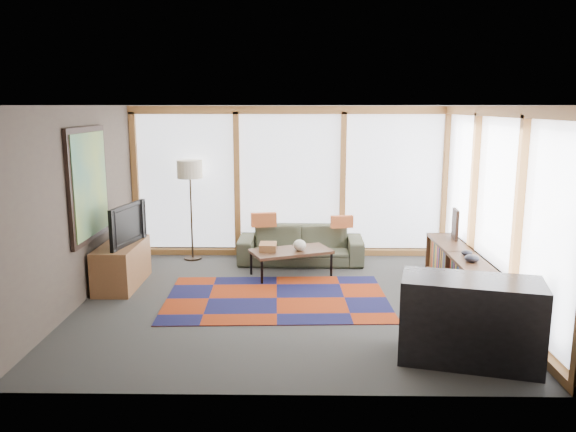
{
  "coord_description": "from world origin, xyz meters",
  "views": [
    {
      "loc": [
        0.12,
        -7.21,
        2.59
      ],
      "look_at": [
        0.0,
        0.4,
        1.1
      ],
      "focal_mm": 35.0,
      "sensor_mm": 36.0,
      "label": 1
    }
  ],
  "objects_px": {
    "television": "(122,224)",
    "bar_counter": "(470,321)",
    "sofa": "(301,245)",
    "coffee_table": "(291,263)",
    "tv_console": "(122,265)",
    "bookshelf": "(460,272)",
    "floor_lamp": "(191,210)"
  },
  "relations": [
    {
      "from": "bar_counter",
      "to": "bookshelf",
      "type": "bearing_deg",
      "value": 90.88
    },
    {
      "from": "floor_lamp",
      "to": "television",
      "type": "bearing_deg",
      "value": -116.3
    },
    {
      "from": "sofa",
      "to": "floor_lamp",
      "type": "distance_m",
      "value": 1.95
    },
    {
      "from": "floor_lamp",
      "to": "bar_counter",
      "type": "distance_m",
      "value": 5.3
    },
    {
      "from": "tv_console",
      "to": "sofa",
      "type": "bearing_deg",
      "value": 26.0
    },
    {
      "from": "floor_lamp",
      "to": "bar_counter",
      "type": "xyz_separation_m",
      "value": [
        3.57,
        -3.89,
        -0.41
      ]
    },
    {
      "from": "sofa",
      "to": "tv_console",
      "type": "relative_size",
      "value": 1.65
    },
    {
      "from": "sofa",
      "to": "coffee_table",
      "type": "bearing_deg",
      "value": -100.47
    },
    {
      "from": "sofa",
      "to": "bar_counter",
      "type": "relative_size",
      "value": 1.49
    },
    {
      "from": "coffee_table",
      "to": "bookshelf",
      "type": "xyz_separation_m",
      "value": [
        2.39,
        -0.76,
        0.09
      ]
    },
    {
      "from": "coffee_table",
      "to": "tv_console",
      "type": "bearing_deg",
      "value": -167.76
    },
    {
      "from": "coffee_table",
      "to": "bookshelf",
      "type": "height_order",
      "value": "bookshelf"
    },
    {
      "from": "floor_lamp",
      "to": "bookshelf",
      "type": "height_order",
      "value": "floor_lamp"
    },
    {
      "from": "sofa",
      "to": "television",
      "type": "relative_size",
      "value": 2.03
    },
    {
      "from": "bookshelf",
      "to": "tv_console",
      "type": "bearing_deg",
      "value": 177.38
    },
    {
      "from": "television",
      "to": "bar_counter",
      "type": "height_order",
      "value": "television"
    },
    {
      "from": "television",
      "to": "bar_counter",
      "type": "bearing_deg",
      "value": -108.68
    },
    {
      "from": "television",
      "to": "bar_counter",
      "type": "distance_m",
      "value": 4.96
    },
    {
      "from": "coffee_table",
      "to": "tv_console",
      "type": "distance_m",
      "value": 2.53
    },
    {
      "from": "sofa",
      "to": "bookshelf",
      "type": "distance_m",
      "value": 2.7
    },
    {
      "from": "bookshelf",
      "to": "tv_console",
      "type": "height_order",
      "value": "tv_console"
    },
    {
      "from": "floor_lamp",
      "to": "sofa",
      "type": "bearing_deg",
      "value": -5.34
    },
    {
      "from": "floor_lamp",
      "to": "bar_counter",
      "type": "height_order",
      "value": "floor_lamp"
    },
    {
      "from": "bar_counter",
      "to": "sofa",
      "type": "bearing_deg",
      "value": 129.09
    },
    {
      "from": "sofa",
      "to": "coffee_table",
      "type": "relative_size",
      "value": 1.71
    },
    {
      "from": "bar_counter",
      "to": "coffee_table",
      "type": "bearing_deg",
      "value": 136.49
    },
    {
      "from": "floor_lamp",
      "to": "coffee_table",
      "type": "distance_m",
      "value": 2.05
    },
    {
      "from": "sofa",
      "to": "bookshelf",
      "type": "relative_size",
      "value": 0.88
    },
    {
      "from": "coffee_table",
      "to": "sofa",
      "type": "bearing_deg",
      "value": 78.32
    },
    {
      "from": "bookshelf",
      "to": "bar_counter",
      "type": "relative_size",
      "value": 1.7
    },
    {
      "from": "television",
      "to": "tv_console",
      "type": "bearing_deg",
      "value": 73.13
    },
    {
      "from": "floor_lamp",
      "to": "tv_console",
      "type": "height_order",
      "value": "floor_lamp"
    }
  ]
}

